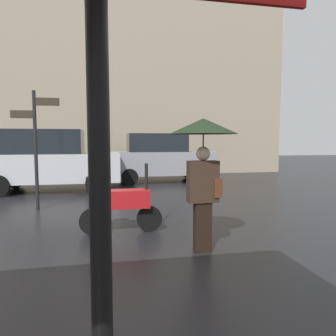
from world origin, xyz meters
TOP-DOWN VIEW (x-y plane):
  - pedestrian_with_umbrella at (1.22, 1.89)m, footprint 0.99×0.99m
  - parked_scooter at (0.04, 3.10)m, footprint 1.47×0.32m
  - parked_car_left at (1.98, 9.97)m, footprint 4.15×1.90m
  - parked_car_right at (-1.94, 8.31)m, footprint 4.30×1.98m
  - street_signpost at (-1.77, 5.35)m, footprint 1.08×0.08m
  - building_block at (0.00, 14.17)m, footprint 17.71×2.99m

SIDE VIEW (x-z plane):
  - parked_scooter at x=0.04m, z-range -0.06..1.17m
  - parked_car_left at x=1.98m, z-range 0.01..1.94m
  - parked_car_right at x=-1.94m, z-range 0.01..2.01m
  - pedestrian_with_umbrella at x=1.22m, z-range 0.57..2.53m
  - street_signpost at x=-1.77m, z-range 0.30..3.10m
  - building_block at x=0.00m, z-range 0.00..15.05m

